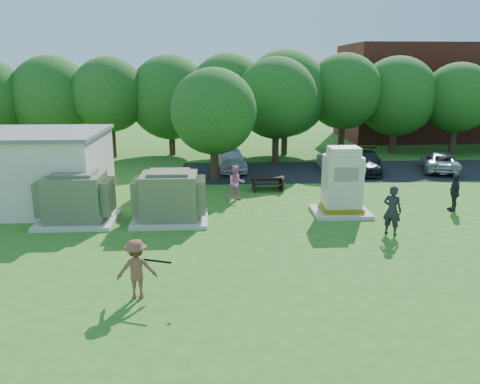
{
  "coord_description": "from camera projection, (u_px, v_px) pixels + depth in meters",
  "views": [
    {
      "loc": [
        -0.96,
        -13.68,
        5.98
      ],
      "look_at": [
        0.0,
        4.0,
        1.3
      ],
      "focal_mm": 35.0,
      "sensor_mm": 36.0,
      "label": 1
    }
  ],
  "objects": [
    {
      "name": "person_walking_right",
      "position": [
        454.0,
        192.0,
        20.15
      ],
      "size": [
        0.53,
        1.0,
        1.62
      ],
      "primitive_type": "imported",
      "rotation": [
        0.0,
        0.0,
        4.56
      ],
      "color": "#232328",
      "rests_on": "ground"
    },
    {
      "name": "generator_cabinet",
      "position": [
        342.0,
        185.0,
        19.57
      ],
      "size": [
        2.36,
        1.93,
        2.87
      ],
      "color": "beige",
      "rests_on": "ground"
    },
    {
      "name": "ground",
      "position": [
        247.0,
        264.0,
        14.78
      ],
      "size": [
        120.0,
        120.0,
        0.0
      ],
      "primitive_type": "plane",
      "color": "#2D6619",
      "rests_on": "ground"
    },
    {
      "name": "tree_row",
      "position": [
        254.0,
        96.0,
        31.67
      ],
      "size": [
        41.3,
        13.3,
        7.3
      ],
      "color": "#47301E",
      "rests_on": "ground"
    },
    {
      "name": "transformer_left",
      "position": [
        76.0,
        199.0,
        18.54
      ],
      "size": [
        3.0,
        2.4,
        2.07
      ],
      "color": "beige",
      "rests_on": "ground"
    },
    {
      "name": "car_silver_b",
      "position": [
        440.0,
        162.0,
        28.04
      ],
      "size": [
        3.17,
        4.56,
        1.16
      ],
      "primitive_type": "imported",
      "rotation": [
        0.0,
        0.0,
        2.81
      ],
      "color": "#B5B4B9",
      "rests_on": "ground"
    },
    {
      "name": "picnic_table",
      "position": [
        268.0,
        181.0,
        23.72
      ],
      "size": [
        1.64,
        1.23,
        0.7
      ],
      "color": "black",
      "rests_on": "ground"
    },
    {
      "name": "person_by_generator",
      "position": [
        392.0,
        210.0,
        17.18
      ],
      "size": [
        0.81,
        0.78,
        1.87
      ],
      "primitive_type": "imported",
      "rotation": [
        0.0,
        0.0,
        2.44
      ],
      "color": "black",
      "rests_on": "ground"
    },
    {
      "name": "car_white",
      "position": [
        231.0,
        159.0,
        28.18
      ],
      "size": [
        1.9,
        4.13,
        1.37
      ],
      "primitive_type": "imported",
      "rotation": [
        0.0,
        0.0,
        0.07
      ],
      "color": "silver",
      "rests_on": "ground"
    },
    {
      "name": "parking_strip",
      "position": [
        347.0,
        171.0,
        28.18
      ],
      "size": [
        20.0,
        6.0,
        0.01
      ],
      "primitive_type": "cube",
      "color": "#232326",
      "rests_on": "ground"
    },
    {
      "name": "transformer_right",
      "position": [
        170.0,
        198.0,
        18.73
      ],
      "size": [
        3.0,
        2.4,
        2.07
      ],
      "color": "beige",
      "rests_on": "ground"
    },
    {
      "name": "batting_equipment",
      "position": [
        159.0,
        261.0,
        12.31
      ],
      "size": [
        1.54,
        0.33,
        0.12
      ],
      "color": "black",
      "rests_on": "ground"
    },
    {
      "name": "brick_building",
      "position": [
        432.0,
        92.0,
        40.77
      ],
      "size": [
        15.0,
        8.0,
        8.0
      ],
      "primitive_type": "cube",
      "color": "maroon",
      "rests_on": "ground"
    },
    {
      "name": "batter",
      "position": [
        137.0,
        269.0,
        12.44
      ],
      "size": [
        1.13,
        0.73,
        1.64
      ],
      "primitive_type": "imported",
      "rotation": [
        0.0,
        0.0,
        3.26
      ],
      "color": "brown",
      "rests_on": "ground"
    },
    {
      "name": "car_silver_a",
      "position": [
        339.0,
        161.0,
        27.59
      ],
      "size": [
        1.98,
        4.35,
        1.38
      ],
      "primitive_type": "imported",
      "rotation": [
        0.0,
        0.0,
        3.27
      ],
      "color": "silver",
      "rests_on": "ground"
    },
    {
      "name": "person_at_picnic",
      "position": [
        236.0,
        183.0,
        21.71
      ],
      "size": [
        0.92,
        0.78,
        1.66
      ],
      "primitive_type": "imported",
      "rotation": [
        0.0,
        0.0,
        0.21
      ],
      "color": "pink",
      "rests_on": "ground"
    },
    {
      "name": "car_dark",
      "position": [
        366.0,
        162.0,
        27.77
      ],
      "size": [
        2.71,
        4.51,
        1.22
      ],
      "primitive_type": "imported",
      "rotation": [
        0.0,
        0.0,
        -0.25
      ],
      "color": "black",
      "rests_on": "ground"
    }
  ]
}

